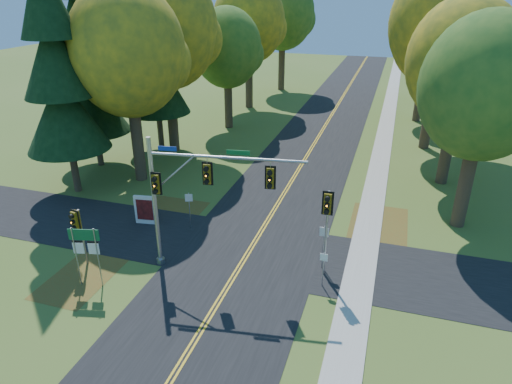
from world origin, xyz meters
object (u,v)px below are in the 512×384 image
(traffic_mast, at_px, (190,189))
(east_signal_pole, at_px, (327,213))
(route_sign_cluster, at_px, (85,245))
(info_kiosk, at_px, (145,210))

(traffic_mast, relative_size, east_signal_pole, 1.62)
(traffic_mast, bearing_deg, east_signal_pole, 2.96)
(traffic_mast, relative_size, route_sign_cluster, 2.40)
(traffic_mast, distance_m, east_signal_pole, 6.83)
(east_signal_pole, bearing_deg, info_kiosk, 168.40)
(traffic_mast, height_order, route_sign_cluster, traffic_mast)
(traffic_mast, bearing_deg, info_kiosk, 136.34)
(east_signal_pole, relative_size, route_sign_cluster, 1.48)
(traffic_mast, relative_size, info_kiosk, 4.12)
(east_signal_pole, height_order, info_kiosk, east_signal_pole)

